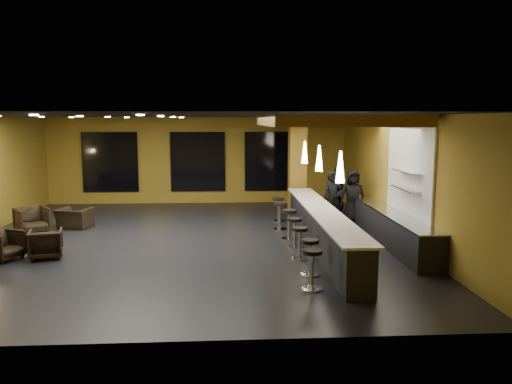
{
  "coord_description": "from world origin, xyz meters",
  "views": [
    {
      "loc": [
        1.14,
        -13.81,
        3.38
      ],
      "look_at": [
        2.0,
        0.5,
        1.3
      ],
      "focal_mm": 35.0,
      "sensor_mm": 36.0,
      "label": 1
    }
  ],
  "objects": [
    {
      "name": "wall_front",
      "position": [
        0.0,
        -6.55,
        1.75
      ],
      "size": [
        12.0,
        0.1,
        3.5
      ],
      "primitive_type": "cube",
      "color": "olive",
      "rests_on": "floor"
    },
    {
      "name": "pendant_0",
      "position": [
        3.65,
        -3.0,
        2.35
      ],
      "size": [
        0.2,
        0.2,
        0.7
      ],
      "primitive_type": "cone",
      "color": "white",
      "rests_on": "wood_soffit"
    },
    {
      "name": "wall_right",
      "position": [
        6.05,
        0.0,
        1.75
      ],
      "size": [
        0.1,
        13.0,
        3.5
      ],
      "primitive_type": "cube",
      "color": "olive",
      "rests_on": "floor"
    },
    {
      "name": "staff_a",
      "position": [
        4.51,
        1.66,
        0.88
      ],
      "size": [
        0.7,
        0.52,
        1.77
      ],
      "primitive_type": "imported",
      "rotation": [
        0.0,
        0.0,
        0.16
      ],
      "color": "black",
      "rests_on": "floor"
    },
    {
      "name": "armchair_a",
      "position": [
        -4.29,
        -1.67,
        0.35
      ],
      "size": [
        1.02,
        1.01,
        0.71
      ],
      "primitive_type": "imported",
      "rotation": [
        0.0,
        0.0,
        1.14
      ],
      "color": "black",
      "rests_on": "floor"
    },
    {
      "name": "ceiling",
      "position": [
        0.0,
        0.0,
        3.55
      ],
      "size": [
        12.0,
        13.0,
        0.1
      ],
      "primitive_type": "cube",
      "color": "black"
    },
    {
      "name": "armchair_b",
      "position": [
        -3.31,
        -1.56,
        0.36
      ],
      "size": [
        0.94,
        0.95,
        0.71
      ],
      "primitive_type": "imported",
      "rotation": [
        0.0,
        0.0,
        3.4
      ],
      "color": "black",
      "rests_on": "floor"
    },
    {
      "name": "armchair_c",
      "position": [
        -4.71,
        1.27,
        0.39
      ],
      "size": [
        1.19,
        1.2,
        0.79
      ],
      "primitive_type": "imported",
      "rotation": [
        0.0,
        0.0,
        0.67
      ],
      "color": "black",
      "rests_on": "floor"
    },
    {
      "name": "window_left",
      "position": [
        -3.5,
        6.44,
        1.7
      ],
      "size": [
        2.2,
        0.06,
        2.4
      ],
      "primitive_type": "cube",
      "color": "black",
      "rests_on": "wall_back"
    },
    {
      "name": "wall_shelf_lower",
      "position": [
        5.82,
        -1.2,
        1.6
      ],
      "size": [
        0.3,
        1.5,
        0.03
      ],
      "primitive_type": "cube",
      "color": "silver",
      "rests_on": "wall_right"
    },
    {
      "name": "armchair_d",
      "position": [
        -3.64,
        1.91,
        0.31
      ],
      "size": [
        1.14,
        1.06,
        0.62
      ],
      "primitive_type": "imported",
      "rotation": [
        0.0,
        0.0,
        2.89
      ],
      "color": "black",
      "rests_on": "floor"
    },
    {
      "name": "bar_stool_0",
      "position": [
        2.84,
        -4.27,
        0.53
      ],
      "size": [
        0.42,
        0.42,
        0.82
      ],
      "rotation": [
        0.0,
        0.0,
        0.16
      ],
      "color": "silver",
      "rests_on": "floor"
    },
    {
      "name": "staff_b",
      "position": [
        5.0,
        2.63,
        0.93
      ],
      "size": [
        1.07,
        0.93,
        1.86
      ],
      "primitive_type": "imported",
      "rotation": [
        0.0,
        0.0,
        0.29
      ],
      "color": "black",
      "rests_on": "floor"
    },
    {
      "name": "staff_c",
      "position": [
        5.25,
        2.04,
        0.89
      ],
      "size": [
        0.88,
        0.59,
        1.78
      ],
      "primitive_type": "imported",
      "rotation": [
        0.0,
        0.0,
        0.02
      ],
      "color": "black",
      "rests_on": "floor"
    },
    {
      "name": "floor",
      "position": [
        0.0,
        0.0,
        -0.05
      ],
      "size": [
        12.0,
        13.0,
        0.1
      ],
      "primitive_type": "cube",
      "color": "black",
      "rests_on": "ground"
    },
    {
      "name": "column",
      "position": [
        3.65,
        3.6,
        1.75
      ],
      "size": [
        0.6,
        0.6,
        3.5
      ],
      "primitive_type": "cube",
      "color": "olive",
      "rests_on": "floor"
    },
    {
      "name": "bar_stool_3",
      "position": [
        2.94,
        -0.93,
        0.51
      ],
      "size": [
        0.4,
        0.4,
        0.8
      ],
      "rotation": [
        0.0,
        0.0,
        0.04
      ],
      "color": "silver",
      "rests_on": "floor"
    },
    {
      "name": "bar_stool_2",
      "position": [
        2.91,
        -2.07,
        0.51
      ],
      "size": [
        0.4,
        0.4,
        0.8
      ],
      "rotation": [
        0.0,
        0.0,
        -0.0
      ],
      "color": "silver",
      "rests_on": "floor"
    },
    {
      "name": "prep_top",
      "position": [
        5.65,
        -0.5,
        0.89
      ],
      "size": [
        0.72,
        6.0,
        0.03
      ],
      "primitive_type": "cube",
      "color": "silver",
      "rests_on": "prep_counter"
    },
    {
      "name": "bar_stool_6",
      "position": [
        2.87,
        2.51,
        0.51
      ],
      "size": [
        0.41,
        0.41,
        0.8
      ],
      "rotation": [
        0.0,
        0.0,
        -0.18
      ],
      "color": "silver",
      "rests_on": "floor"
    },
    {
      "name": "bar_top",
      "position": [
        3.65,
        -1.0,
        1.02
      ],
      "size": [
        0.78,
        8.1,
        0.05
      ],
      "primitive_type": "cube",
      "color": "white",
      "rests_on": "bar_counter"
    },
    {
      "name": "window_right",
      "position": [
        3.0,
        6.44,
        1.7
      ],
      "size": [
        2.2,
        0.06,
        2.4
      ],
      "primitive_type": "cube",
      "color": "black",
      "rests_on": "wall_back"
    },
    {
      "name": "bar_stool_5",
      "position": [
        2.79,
        1.25,
        0.55
      ],
      "size": [
        0.44,
        0.44,
        0.86
      ],
      "rotation": [
        0.0,
        0.0,
        0.3
      ],
      "color": "silver",
      "rests_on": "floor"
    },
    {
      "name": "prep_counter",
      "position": [
        5.65,
        -0.5,
        0.43
      ],
      "size": [
        0.7,
        6.0,
        0.86
      ],
      "primitive_type": "cube",
      "color": "black",
      "rests_on": "floor"
    },
    {
      "name": "bar_stool_1",
      "position": [
        2.95,
        -3.34,
        0.51
      ],
      "size": [
        0.41,
        0.41,
        0.8
      ],
      "rotation": [
        0.0,
        0.0,
        0.16
      ],
      "color": "silver",
      "rests_on": "floor"
    },
    {
      "name": "wall_back",
      "position": [
        0.0,
        6.55,
        1.75
      ],
      "size": [
        12.0,
        0.1,
        3.5
      ],
      "primitive_type": "cube",
      "color": "olive",
      "rests_on": "floor"
    },
    {
      "name": "tile_backsplash",
      "position": [
        5.96,
        -1.0,
        2.0
      ],
      "size": [
        0.06,
        3.2,
        2.4
      ],
      "primitive_type": "cube",
      "color": "white",
      "rests_on": "wall_right"
    },
    {
      "name": "bar_counter",
      "position": [
        3.65,
        -1.0,
        0.5
      ],
      "size": [
        0.6,
        8.0,
        1.0
      ],
      "primitive_type": "cube",
      "color": "black",
      "rests_on": "floor"
    },
    {
      "name": "pendant_2",
      "position": [
        3.65,
        2.0,
        2.35
      ],
      "size": [
        0.2,
        0.2,
        0.7
      ],
      "primitive_type": "cone",
      "color": "white",
      "rests_on": "wood_soffit"
    },
    {
      "name": "pendant_1",
      "position": [
        3.65,
        -0.5,
        2.35
      ],
      "size": [
        0.2,
        0.2,
        0.7
      ],
      "primitive_type": "cone",
      "color": "white",
      "rests_on": "wood_soffit"
    },
    {
      "name": "window_center",
      "position": [
        0.0,
        6.44,
        1.7
      ],
      "size": [
        2.2,
        0.06,
        2.4
      ],
      "primitive_type": "cube",
      "color": "black",
      "rests_on": "wall_back"
    },
    {
      "name": "bar_stool_4",
      "position": [
        2.91,
        -0.01,
        0.55
      ],
      "size": [
        0.43,
        0.43,
        0.86
      ],
      "rotation": [
        0.0,
        0.0,
        -0.39
      ],
      "color": "silver",
      "rests_on": "floor"
    },
    {
      "name": "wall_shelf_upper",
      "position": [
        5.82,
        -1.2,
        2.05
      ],
      "size": [
        0.3,
        1.5,
        0.03
      ],
      "primitive_type": "cube",
      "color": "silver",
      "rests_on": "wall_right"
    },
    {
      "name": "wood_soffit",
      "position": [
        4.0,
        1.0,
        3.36
      ],
      "size": [
        3.6,
        8.0,
        0.28
      ],
      "primitive_type": "cube",
      "color": "olive",
      "rests_on": "ceiling"
    }
  ]
}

